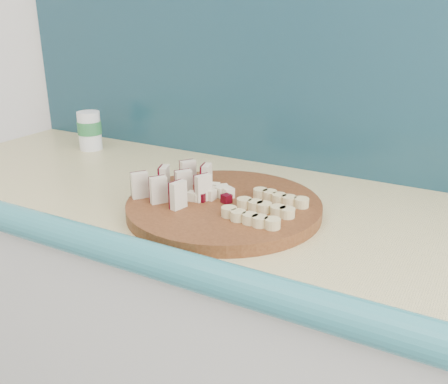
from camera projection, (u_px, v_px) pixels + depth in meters
backsplash at (396, 75)px, 1.11m from camera, size 2.20×0.02×0.50m
cutting_board at (224, 207)px, 1.01m from camera, size 0.43×0.43×0.02m
apple_wedges at (178, 183)px, 1.03m from camera, size 0.14×0.16×0.05m
apple_chunks at (214, 194)px, 1.02m from camera, size 0.06×0.06×0.02m
banana_slices at (266, 207)px, 0.96m from camera, size 0.13×0.16×0.02m
canister at (90, 130)px, 1.44m from camera, size 0.07×0.07×0.11m
banana_peel at (239, 191)px, 1.12m from camera, size 0.26×0.22×0.01m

